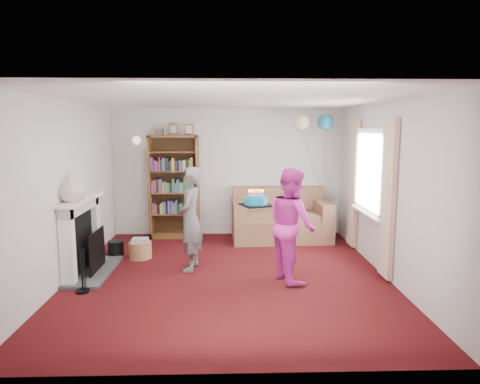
{
  "coord_description": "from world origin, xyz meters",
  "views": [
    {
      "loc": [
        -0.01,
        -5.94,
        2.11
      ],
      "look_at": [
        0.19,
        0.6,
        1.13
      ],
      "focal_mm": 32.0,
      "sensor_mm": 36.0,
      "label": 1
    }
  ],
  "objects_px": {
    "sofa": "(281,220)",
    "birthday_cake": "(256,201)",
    "person_striped": "(190,219)",
    "person_magenta": "(292,224)",
    "bookcase": "(175,188)"
  },
  "relations": [
    {
      "from": "sofa",
      "to": "person_magenta",
      "type": "xyz_separation_m",
      "value": [
        -0.13,
        -2.24,
        0.43
      ]
    },
    {
      "from": "sofa",
      "to": "person_striped",
      "type": "xyz_separation_m",
      "value": [
        -1.57,
        -1.77,
        0.42
      ]
    },
    {
      "from": "bookcase",
      "to": "person_striped",
      "type": "xyz_separation_m",
      "value": [
        0.47,
        -2.0,
        -0.19
      ]
    },
    {
      "from": "birthday_cake",
      "to": "sofa",
      "type": "bearing_deg",
      "value": 72.93
    },
    {
      "from": "sofa",
      "to": "birthday_cake",
      "type": "bearing_deg",
      "value": -109.36
    },
    {
      "from": "birthday_cake",
      "to": "bookcase",
      "type": "bearing_deg",
      "value": 122.82
    },
    {
      "from": "person_magenta",
      "to": "birthday_cake",
      "type": "relative_size",
      "value": 3.99
    },
    {
      "from": "sofa",
      "to": "person_striped",
      "type": "relative_size",
      "value": 1.18
    },
    {
      "from": "person_striped",
      "to": "person_magenta",
      "type": "height_order",
      "value": "person_magenta"
    },
    {
      "from": "person_striped",
      "to": "person_magenta",
      "type": "relative_size",
      "value": 0.98
    },
    {
      "from": "birthday_cake",
      "to": "person_striped",
      "type": "bearing_deg",
      "value": 166.77
    },
    {
      "from": "sofa",
      "to": "birthday_cake",
      "type": "height_order",
      "value": "birthday_cake"
    },
    {
      "from": "sofa",
      "to": "bookcase",
      "type": "bearing_deg",
      "value": 171.36
    },
    {
      "from": "bookcase",
      "to": "person_magenta",
      "type": "height_order",
      "value": "bookcase"
    },
    {
      "from": "bookcase",
      "to": "person_magenta",
      "type": "relative_size",
      "value": 1.39
    }
  ]
}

